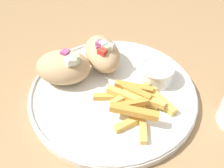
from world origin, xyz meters
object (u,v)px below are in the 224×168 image
(plate, at_px, (112,93))
(pita_sandwich_near, at_px, (64,67))
(pita_sandwich_far, at_px, (102,53))
(sauce_ramekin, at_px, (157,73))
(fries_pile, at_px, (135,102))

(plate, xyz_separation_m, pita_sandwich_near, (-0.08, -0.05, 0.03))
(plate, bearing_deg, pita_sandwich_far, 156.68)
(plate, relative_size, sauce_ramekin, 4.73)
(plate, relative_size, fries_pile, 2.32)
(sauce_ramekin, bearing_deg, fries_pile, -71.62)
(pita_sandwich_far, bearing_deg, sauce_ramekin, 44.91)
(pita_sandwich_far, xyz_separation_m, sauce_ramekin, (0.10, 0.06, -0.01))
(pita_sandwich_far, distance_m, sauce_ramekin, 0.11)
(plate, bearing_deg, sauce_ramekin, 72.46)
(fries_pile, distance_m, sauce_ramekin, 0.08)
(pita_sandwich_near, bearing_deg, sauce_ramekin, 1.49)
(plate, distance_m, pita_sandwich_near, 0.10)
(pita_sandwich_near, bearing_deg, pita_sandwich_far, 32.94)
(plate, bearing_deg, pita_sandwich_near, -148.61)
(pita_sandwich_far, height_order, fries_pile, pita_sandwich_far)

